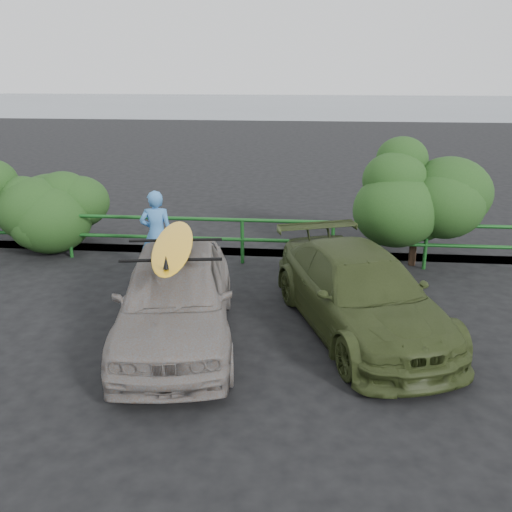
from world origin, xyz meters
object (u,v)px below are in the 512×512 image
Objects in this scene: olive_vehicle at (360,293)px; man at (157,234)px; surfboard at (173,245)px; sedan at (176,296)px; guardrail at (198,240)px.

man is at bearing 131.77° from olive_vehicle.
man is 3.10m from surfboard.
sedan is at bearing 104.28° from man.
surfboard is (0.42, -3.86, 1.08)m from guardrail.
guardrail is at bearing 86.89° from surfboard.
guardrail is 4.91× the size of surfboard.
surfboard is at bearing 172.75° from olive_vehicle.
man is (-4.02, 2.18, 0.25)m from olive_vehicle.
surfboard reaches higher than sedan.
sedan is 1.55× the size of surfboard.
guardrail is at bearing 86.89° from sedan.
surfboard reaches higher than guardrail.
sedan is 0.85m from surfboard.
sedan reaches higher than olive_vehicle.
man is at bearing 101.41° from sedan.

